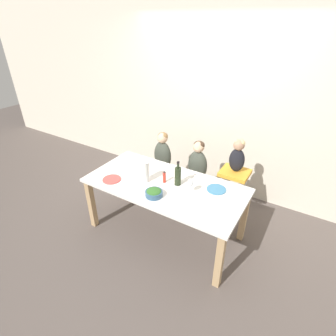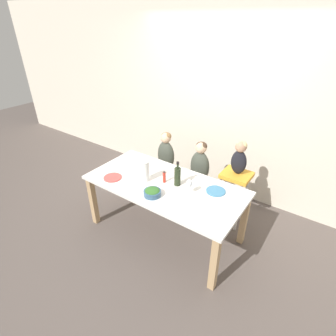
# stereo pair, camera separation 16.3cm
# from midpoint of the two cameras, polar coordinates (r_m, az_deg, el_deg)

# --- Properties ---
(ground_plane) EXTENTS (14.00, 14.00, 0.00)m
(ground_plane) POSITION_cam_midpoint_polar(r_m,az_deg,el_deg) (3.48, -1.97, -13.57)
(ground_plane) COLOR #564C47
(wall_back) EXTENTS (10.00, 0.06, 2.70)m
(wall_back) POSITION_cam_midpoint_polar(r_m,az_deg,el_deg) (3.87, 9.05, 13.89)
(wall_back) COLOR beige
(wall_back) RESTS_ON ground_plane
(dining_table) EXTENTS (1.84, 0.89, 0.73)m
(dining_table) POSITION_cam_midpoint_polar(r_m,az_deg,el_deg) (3.08, -2.17, -4.87)
(dining_table) COLOR white
(dining_table) RESTS_ON ground_plane
(chair_far_left) EXTENTS (0.41, 0.37, 0.47)m
(chair_far_left) POSITION_cam_midpoint_polar(r_m,az_deg,el_deg) (3.89, -2.33, -1.18)
(chair_far_left) COLOR silver
(chair_far_left) RESTS_ON ground_plane
(chair_far_center) EXTENTS (0.41, 0.37, 0.47)m
(chair_far_center) POSITION_cam_midpoint_polar(r_m,az_deg,el_deg) (3.65, 4.91, -3.51)
(chair_far_center) COLOR silver
(chair_far_center) RESTS_ON ground_plane
(chair_right_highchair) EXTENTS (0.35, 0.31, 0.75)m
(chair_right_highchair) POSITION_cam_midpoint_polar(r_m,az_deg,el_deg) (3.40, 12.71, -3.26)
(chair_right_highchair) COLOR silver
(chair_right_highchair) RESTS_ON ground_plane
(person_child_left) EXTENTS (0.27, 0.15, 0.57)m
(person_child_left) POSITION_cam_midpoint_polar(r_m,az_deg,el_deg) (3.71, -2.43, 3.62)
(person_child_left) COLOR #3D4238
(person_child_left) RESTS_ON chair_far_left
(person_child_center) EXTENTS (0.27, 0.15, 0.57)m
(person_child_center) POSITION_cam_midpoint_polar(r_m,az_deg,el_deg) (3.47, 5.18, 1.50)
(person_child_center) COLOR #3D4238
(person_child_center) RESTS_ON chair_far_center
(person_baby_right) EXTENTS (0.19, 0.14, 0.42)m
(person_baby_right) POSITION_cam_midpoint_polar(r_m,az_deg,el_deg) (3.20, 13.54, 2.98)
(person_baby_right) COLOR black
(person_baby_right) RESTS_ON chair_right_highchair
(wine_bottle) EXTENTS (0.07, 0.07, 0.30)m
(wine_bottle) POSITION_cam_midpoint_polar(r_m,az_deg,el_deg) (2.95, 0.58, -1.71)
(wine_bottle) COLOR #232D19
(wine_bottle) RESTS_ON dining_table
(paper_towel_roll) EXTENTS (0.10, 0.10, 0.25)m
(paper_towel_roll) POSITION_cam_midpoint_polar(r_m,az_deg,el_deg) (3.03, -6.64, -0.82)
(paper_towel_roll) COLOR white
(paper_towel_roll) RESTS_ON dining_table
(wine_glass_near) EXTENTS (0.06, 0.06, 0.18)m
(wine_glass_near) POSITION_cam_midpoint_polar(r_m,az_deg,el_deg) (2.82, 3.30, -3.33)
(wine_glass_near) COLOR white
(wine_glass_near) RESTS_ON dining_table
(salad_bowl_large) EXTENTS (0.19, 0.19, 0.08)m
(salad_bowl_large) POSITION_cam_midpoint_polar(r_m,az_deg,el_deg) (2.82, -4.74, -5.42)
(salad_bowl_large) COLOR #335675
(salad_bowl_large) RESTS_ON dining_table
(dinner_plate_front_left) EXTENTS (0.21, 0.21, 0.01)m
(dinner_plate_front_left) POSITION_cam_midpoint_polar(r_m,az_deg,el_deg) (3.18, -13.58, -2.45)
(dinner_plate_front_left) COLOR #D14C47
(dinner_plate_front_left) RESTS_ON dining_table
(dinner_plate_back_left) EXTENTS (0.21, 0.21, 0.01)m
(dinner_plate_back_left) POSITION_cam_midpoint_polar(r_m,az_deg,el_deg) (3.43, -7.21, 0.74)
(dinner_plate_back_left) COLOR silver
(dinner_plate_back_left) RESTS_ON dining_table
(dinner_plate_back_right) EXTENTS (0.21, 0.21, 0.01)m
(dinner_plate_back_right) POSITION_cam_midpoint_polar(r_m,az_deg,el_deg) (2.96, 8.94, -4.63)
(dinner_plate_back_right) COLOR teal
(dinner_plate_back_right) RESTS_ON dining_table
(condiment_bottle_hot_sauce) EXTENTS (0.04, 0.04, 0.15)m
(condiment_bottle_hot_sauce) POSITION_cam_midpoint_polar(r_m,az_deg,el_deg) (3.02, -2.35, -1.97)
(condiment_bottle_hot_sauce) COLOR red
(condiment_bottle_hot_sauce) RESTS_ON dining_table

